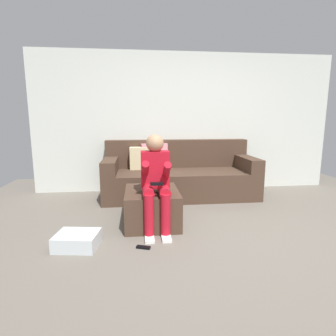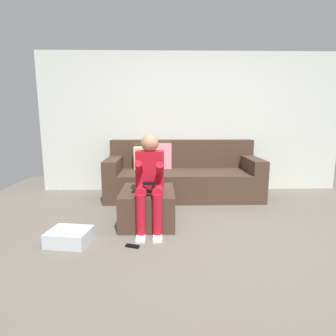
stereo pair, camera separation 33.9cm
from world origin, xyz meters
TOP-DOWN VIEW (x-y plane):
  - ground_plane at (0.00, 0.00)m, footprint 6.88×6.88m
  - wall_back at (0.00, 2.30)m, footprint 5.29×0.10m
  - couch_sectional at (-0.19, 1.84)m, footprint 2.46×0.96m
  - ottoman at (-0.70, 0.64)m, footprint 0.64×0.78m
  - person_seated at (-0.66, 0.44)m, footprint 0.33×0.59m
  - storage_bin at (-1.48, 0.06)m, footprint 0.46×0.39m
  - remote_near_ottoman at (-0.82, -0.04)m, footprint 0.15×0.09m

SIDE VIEW (x-z plane):
  - ground_plane at x=0.00m, z-range 0.00..0.00m
  - remote_near_ottoman at x=-0.82m, z-range 0.00..0.02m
  - storage_bin at x=-1.48m, z-range 0.00..0.15m
  - ottoman at x=-0.70m, z-range 0.00..0.42m
  - couch_sectional at x=-0.19m, z-range -0.12..0.79m
  - person_seated at x=-0.66m, z-range 0.06..1.16m
  - wall_back at x=0.00m, z-range 0.00..2.40m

